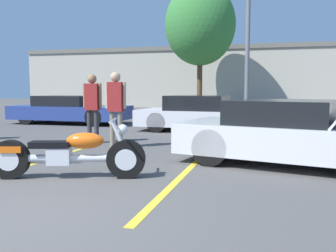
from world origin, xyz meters
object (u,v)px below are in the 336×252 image
Objects in this scene: motorcycle at (68,154)px; parked_car_right_row at (201,114)px; spectator_near_motorcycle at (116,103)px; light_pole at (250,30)px; parked_car_left_row at (70,110)px; spectator_far_lot at (92,102)px; tree_background at (200,25)px; show_car_hood_open at (291,133)px.

parked_car_right_row is (0.84, 7.04, 0.18)m from motorcycle.
parked_car_right_row is at bearing 72.20° from spectator_near_motorcycle.
parked_car_left_row is (-6.91, -2.54, -3.23)m from light_pole.
spectator_far_lot is at bearing 147.13° from spectator_near_motorcycle.
tree_background is at bearing 69.01° from parked_car_left_row.
spectator_near_motorcycle is 1.02× the size of spectator_far_lot.
show_car_hood_open is 2.41× the size of spectator_near_motorcycle.
spectator_far_lot reaches higher than parked_car_left_row.
spectator_far_lot is (-0.90, 0.58, -0.02)m from spectator_near_motorcycle.
spectator_far_lot is (3.38, -4.65, 0.52)m from parked_car_left_row.
tree_background is at bearing 89.23° from spectator_far_lot.
tree_background is 18.18m from motorcycle.
parked_car_right_row is (-2.61, 4.94, -0.03)m from show_car_hood_open.
show_car_hood_open is at bearing 14.85° from motorcycle.
light_pole is at bearing 20.26° from parked_car_left_row.
show_car_hood_open is at bearing -36.69° from parked_car_left_row.
spectator_far_lot is at bearing 94.43° from motorcycle.
light_pole is 9.32m from show_car_hood_open.
show_car_hood_open is 0.92× the size of parked_car_left_row.
light_pole is 11.49m from motorcycle.
show_car_hood_open is at bearing -81.55° from light_pole.
motorcycle is 1.35× the size of spectator_far_lot.
show_car_hood_open reaches higher than parked_car_left_row.
light_pole is 8.64m from spectator_near_motorcycle.
motorcycle is at bearing -81.17° from spectator_near_motorcycle.
tree_background reaches higher than parked_car_right_row.
tree_background is 1.76× the size of show_car_hood_open.
parked_car_right_row reaches higher than motorcycle.
tree_background reaches higher than light_pole.
tree_background reaches higher than spectator_far_lot.
motorcycle is at bearing -69.04° from spectator_far_lot.
motorcycle is at bearing -59.95° from parked_car_left_row.
spectator_far_lot reaches higher than motorcycle.
tree_background is 10.97m from parked_car_left_row.
parked_car_left_row is (-5.59, 1.18, -0.01)m from parked_car_right_row.
tree_background is 1.63× the size of parked_car_left_row.
light_pole is 5.10m from parked_car_right_row.
show_car_hood_open is 10.23m from parked_car_left_row.
spectator_far_lot is at bearing -116.14° from light_pole.
spectator_far_lot is (-3.53, -7.19, -2.72)m from light_pole.
spectator_near_motorcycle is at bearing -179.76° from show_car_hood_open.
tree_background is 4.31× the size of spectator_far_lot.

